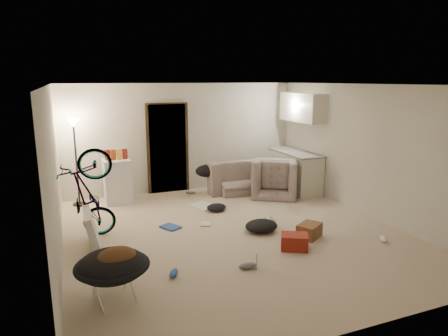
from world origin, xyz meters
name	(u,v)px	position (x,y,z in m)	size (l,w,h in m)	color
floor	(234,233)	(0.00, 0.00, -0.01)	(5.50, 6.00, 0.02)	beige
ceiling	(235,84)	(0.00, 0.00, 2.51)	(5.50, 6.00, 0.02)	white
wall_back	(184,138)	(0.00, 3.01, 1.25)	(5.50, 0.02, 2.50)	beige
wall_front	(357,220)	(0.00, -3.01, 1.25)	(5.50, 0.02, 2.50)	beige
wall_left	(54,176)	(-2.76, 0.00, 1.25)	(0.02, 6.00, 2.50)	beige
wall_right	(367,151)	(2.76, 0.00, 1.25)	(0.02, 6.00, 2.50)	beige
doorway	(168,149)	(-0.40, 2.97, 1.02)	(0.85, 0.10, 2.04)	black
door_trim	(168,149)	(-0.40, 2.94, 1.02)	(0.97, 0.04, 2.10)	#362512
floor_lamp	(75,143)	(-2.40, 2.65, 1.31)	(0.28, 0.28, 1.81)	black
kitchen_counter	(295,172)	(2.43, 2.00, 0.44)	(0.60, 1.50, 0.88)	beige
counter_top	(296,153)	(2.43, 2.00, 0.90)	(0.64, 1.54, 0.04)	gray
kitchen_uppers	(302,107)	(2.56, 2.00, 1.95)	(0.38, 1.40, 0.65)	beige
sofa	(245,178)	(1.33, 2.45, 0.28)	(1.92, 0.75, 0.56)	#3C443C
armchair	(275,181)	(1.82, 1.83, 0.32)	(0.97, 0.85, 0.63)	#3C443C
bicycle	(90,215)	(-2.30, 0.66, 0.41)	(0.54, 1.56, 0.82)	black
book_asset	(257,270)	(-0.25, -1.39, 0.01)	(0.17, 0.24, 0.02)	maroon
mini_fridge	(117,181)	(-1.62, 2.55, 0.47)	(0.55, 0.55, 0.93)	white
snack_box_0	(107,157)	(-1.79, 2.55, 1.00)	(0.10, 0.07, 0.30)	maroon
snack_box_1	(113,157)	(-1.67, 2.55, 1.00)	(0.10, 0.07, 0.30)	#B64816
snack_box_2	(119,156)	(-1.55, 2.55, 1.00)	(0.10, 0.07, 0.30)	gold
snack_box_3	(125,156)	(-1.43, 2.55, 1.00)	(0.10, 0.07, 0.30)	maroon
saucer_chair	(113,272)	(-2.18, -1.45, 0.37)	(0.87, 0.87, 0.62)	silver
hoodie	(116,257)	(-2.13, -1.48, 0.56)	(0.48, 0.40, 0.22)	#50321B
sofa_drape	(207,171)	(0.38, 2.45, 0.54)	(0.56, 0.46, 0.28)	black
tv_box	(92,229)	(-2.30, 0.30, 0.29)	(0.11, 0.89, 0.59)	silver
drink_case_a	(309,231)	(1.08, -0.66, 0.12)	(0.41, 0.30, 0.24)	brown
drink_case_b	(294,242)	(0.61, -0.97, 0.12)	(0.41, 0.30, 0.24)	maroon
juicer	(271,221)	(0.74, 0.03, 0.09)	(0.16, 0.16, 0.23)	white
newspaper	(203,205)	(-0.01, 1.64, 0.00)	(0.42, 0.55, 0.01)	silver
book_blue	(170,227)	(-0.96, 0.62, 0.02)	(0.25, 0.33, 0.03)	#2E52A8
book_white	(206,224)	(-0.32, 0.55, 0.01)	(0.18, 0.24, 0.02)	silver
shoe_0	(221,191)	(0.69, 2.37, 0.05)	(0.28, 0.11, 0.10)	#2E52A8
shoe_1	(190,192)	(0.00, 2.55, 0.05)	(0.26, 0.10, 0.10)	slate
shoe_2	(174,273)	(-1.36, -1.13, 0.04)	(0.24, 0.10, 0.09)	#2E52A8
shoe_3	(248,266)	(-0.36, -1.31, 0.05)	(0.26, 0.10, 0.10)	slate
shoe_4	(383,239)	(2.11, -1.25, 0.05)	(0.26, 0.11, 0.10)	white
clothes_lump_a	(261,226)	(0.47, -0.10, 0.09)	(0.59, 0.51, 0.19)	black
clothes_lump_b	(216,207)	(0.14, 1.23, 0.06)	(0.42, 0.37, 0.13)	black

